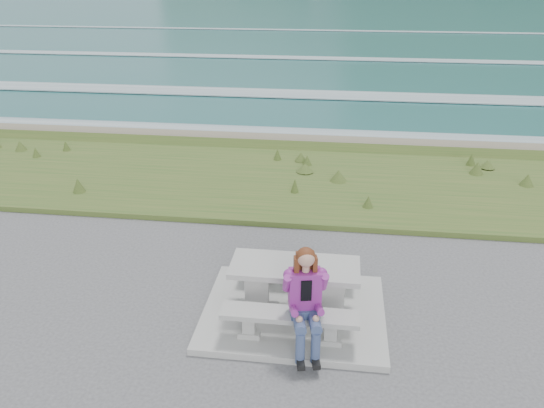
# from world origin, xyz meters

# --- Properties ---
(concrete_slab) EXTENTS (2.60, 2.10, 0.10)m
(concrete_slab) POSITION_xyz_m (0.00, 0.00, 0.05)
(concrete_slab) COLOR #A7A7A1
(concrete_slab) RESTS_ON ground
(picnic_table) EXTENTS (1.80, 0.75, 0.75)m
(picnic_table) POSITION_xyz_m (0.00, 0.00, 0.68)
(picnic_table) COLOR #A7A7A1
(picnic_table) RESTS_ON concrete_slab
(bench_landward) EXTENTS (1.80, 0.35, 0.45)m
(bench_landward) POSITION_xyz_m (0.00, -0.70, 0.45)
(bench_landward) COLOR #A7A7A1
(bench_landward) RESTS_ON concrete_slab
(bench_seaward) EXTENTS (1.80, 0.35, 0.45)m
(bench_seaward) POSITION_xyz_m (0.00, 0.70, 0.45)
(bench_seaward) COLOR #A7A7A1
(bench_seaward) RESTS_ON concrete_slab
(grass_verge) EXTENTS (160.00, 4.50, 0.22)m
(grass_verge) POSITION_xyz_m (0.00, 5.00, 0.00)
(grass_verge) COLOR #335520
(grass_verge) RESTS_ON ground
(shore_drop) EXTENTS (160.00, 0.80, 2.20)m
(shore_drop) POSITION_xyz_m (0.00, 7.90, 0.00)
(shore_drop) COLOR brown
(shore_drop) RESTS_ON ground
(ocean) EXTENTS (1600.00, 1600.00, 0.09)m
(ocean) POSITION_xyz_m (0.00, 25.09, -1.74)
(ocean) COLOR #215E5F
(ocean) RESTS_ON ground
(seated_woman) EXTENTS (0.52, 0.76, 1.41)m
(seated_woman) POSITION_xyz_m (0.22, -0.83, 0.62)
(seated_woman) COLOR navy
(seated_woman) RESTS_ON concrete_slab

